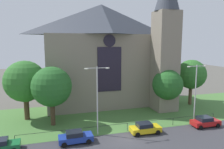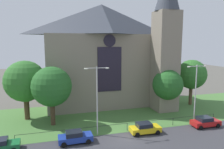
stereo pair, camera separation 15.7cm
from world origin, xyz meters
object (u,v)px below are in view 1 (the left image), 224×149
object	(u,v)px
tree_left_far	(25,81)
parked_car_green	(0,146)
tree_left_near	(52,87)
church_building	(106,54)
streetlamp_far	(196,87)
tree_right_near	(168,85)
parked_car_yellow	(145,128)
tree_right_far	(191,74)
parked_car_red	(205,122)
streetlamp_near	(97,93)
parked_car_blue	(75,137)

from	to	relation	value
tree_left_far	parked_car_green	bearing A→B (deg)	-100.07
tree_left_near	church_building	bearing A→B (deg)	41.58
streetlamp_far	tree_right_near	bearing A→B (deg)	102.44
parked_car_yellow	tree_right_far	bearing A→B (deg)	36.64
church_building	tree_left_near	world-z (taller)	church_building
tree_left_far	parked_car_red	xyz separation A→B (m)	(25.86, -10.71, -5.53)
tree_right_far	parked_car_yellow	world-z (taller)	tree_right_far
streetlamp_near	streetlamp_far	xyz separation A→B (m)	(15.32, 0.00, -0.10)
parked_car_blue	parked_car_red	bearing A→B (deg)	-1.00
tree_left_near	parked_car_blue	bearing A→B (deg)	-69.52
tree_left_near	tree_right_near	bearing A→B (deg)	1.67
tree_right_far	parked_car_blue	world-z (taller)	tree_right_far
tree_left_far	parked_car_red	distance (m)	28.53
streetlamp_far	parked_car_green	world-z (taller)	streetlamp_far
church_building	parked_car_red	distance (m)	22.07
tree_left_near	tree_right_near	world-z (taller)	tree_left_near
streetlamp_near	parked_car_blue	world-z (taller)	streetlamp_near
church_building	tree_right_near	distance (m)	13.75
tree_left_far	parked_car_yellow	distance (m)	20.05
tree_right_far	streetlamp_near	distance (m)	23.09
streetlamp_near	streetlamp_far	world-z (taller)	streetlamp_near
church_building	parked_car_blue	xyz separation A→B (m)	(-8.29, -16.58, -9.53)
parked_car_red	tree_right_far	bearing A→B (deg)	65.11
tree_left_near	parked_car_yellow	world-z (taller)	tree_left_near
church_building	streetlamp_near	xyz separation A→B (m)	(-5.10, -14.97, -4.45)
tree_left_far	parked_car_green	xyz separation A→B (m)	(-1.87, -10.56, -5.53)
parked_car_blue	parked_car_red	xyz separation A→B (m)	(19.21, -0.06, 0.00)
tree_left_far	parked_car_blue	bearing A→B (deg)	-58.04
parked_car_blue	parked_car_red	distance (m)	19.21
parked_car_blue	parked_car_red	size ratio (longest dim) A/B	1.00
parked_car_blue	tree_left_near	bearing A→B (deg)	109.67
tree_right_near	parked_car_blue	bearing A→B (deg)	-156.43
tree_right_far	streetlamp_near	world-z (taller)	streetlamp_near
tree_left_near	streetlamp_near	bearing A→B (deg)	-42.64
tree_left_far	tree_right_near	bearing A→B (deg)	-7.51
tree_right_far	streetlamp_far	world-z (taller)	streetlamp_far
streetlamp_near	parked_car_green	bearing A→B (deg)	-172.62
tree_left_near	parked_car_red	size ratio (longest dim) A/B	2.11
church_building	tree_left_far	xyz separation A→B (m)	(-14.93, -5.93, -3.99)
parked_car_green	tree_left_near	bearing A→B (deg)	46.24
tree_right_far	parked_car_red	size ratio (longest dim) A/B	2.16
tree_left_far	parked_car_green	size ratio (longest dim) A/B	2.25
tree_left_far	streetlamp_far	xyz separation A→B (m)	(25.15, -9.04, -0.56)
church_building	tree_right_near	bearing A→B (deg)	-45.49
streetlamp_far	parked_car_green	xyz separation A→B (m)	(-27.03, -1.52, -4.98)
tree_right_near	tree_right_far	bearing A→B (deg)	23.80
tree_left_near	parked_car_green	bearing A→B (deg)	-130.95
streetlamp_near	parked_car_yellow	distance (m)	8.26
tree_left_far	streetlamp_far	world-z (taller)	tree_left_far
church_building	parked_car_red	xyz separation A→B (m)	(10.93, -16.64, -9.53)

